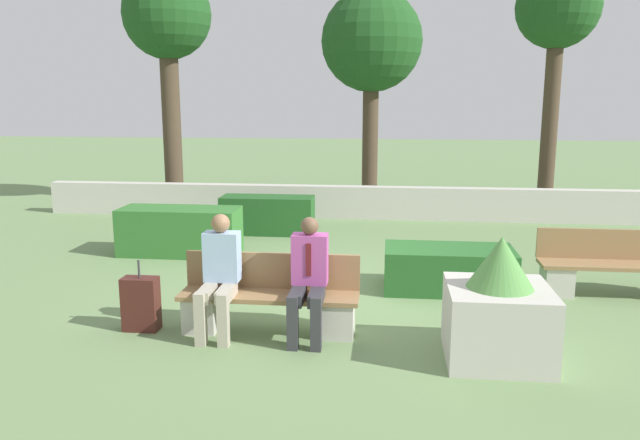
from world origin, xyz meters
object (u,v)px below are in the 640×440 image
bench_left_side (617,271)px  person_seated_man (308,274)px  suitcase (141,304)px  tree_center_left (372,44)px  person_seated_woman (219,270)px  planter_corner_left (498,310)px  tree_leftmost (167,23)px  tree_center_right (557,15)px  bench_front (270,303)px

bench_left_side → person_seated_man: bearing=-145.3°
suitcase → tree_center_left: 9.18m
person_seated_woman → planter_corner_left: person_seated_woman is taller
suitcase → tree_leftmost: size_ratio=0.15×
tree_center_left → tree_center_right: size_ratio=0.91×
bench_front → suitcase: 1.42m
bench_front → person_seated_woman: (-0.51, -0.14, 0.39)m
planter_corner_left → suitcase: 3.80m
tree_center_right → tree_center_left: bearing=-178.8°
bench_front → tree_center_left: 8.81m
person_seated_man → tree_center_left: (0.38, 8.25, 2.98)m
suitcase → tree_center_right: bearing=53.0°
person_seated_woman → tree_center_left: (1.34, 8.25, 2.97)m
tree_leftmost → suitcase: bearing=-73.3°
planter_corner_left → tree_center_left: (-1.53, 8.59, 3.19)m
bench_front → tree_center_left: (0.83, 8.10, 3.37)m
bench_front → bench_left_side: 4.56m
bench_left_side → bench_front: bearing=-149.4°
person_seated_man → person_seated_woman: person_seated_woman is taller
suitcase → tree_leftmost: tree_leftmost is taller
planter_corner_left → tree_center_left: tree_center_left is taller
bench_front → tree_leftmost: tree_leftmost is taller
person_seated_man → person_seated_woman: 0.96m
person_seated_man → planter_corner_left: bearing=-10.2°
tree_leftmost → tree_center_right: size_ratio=1.00×
person_seated_man → suitcase: 1.91m
suitcase → tree_center_right: size_ratio=0.15×
person_seated_man → person_seated_woman: (-0.96, 0.00, 0.01)m
tree_center_left → person_seated_man: bearing=-92.6°
bench_front → planter_corner_left: planter_corner_left is taller
bench_front → bench_left_side: same height
tree_center_left → bench_left_side: bearing=-62.0°
tree_leftmost → tree_center_left: (4.65, 0.22, -0.48)m
bench_left_side → tree_leftmost: size_ratio=0.37×
bench_left_side → tree_center_right: bearing=93.1°
bench_front → tree_center_right: tree_center_right is taller
tree_leftmost → person_seated_woman: bearing=-67.6°
planter_corner_left → suitcase: bearing=174.6°
bench_left_side → person_seated_man: (-3.78, -1.86, 0.38)m
person_seated_man → suitcase: person_seated_man is taller
tree_center_left → person_seated_woman: bearing=-99.2°
bench_front → tree_leftmost: (-3.82, 7.88, 3.85)m
suitcase → bench_left_side: bearing=18.1°
person_seated_man → person_seated_woman: bearing=179.9°
tree_center_left → suitcase: bearing=-105.2°
person_seated_man → planter_corner_left: 1.95m
bench_left_side → tree_leftmost: bearing=151.0°
person_seated_woman → tree_center_right: tree_center_right is taller
person_seated_man → planter_corner_left: (1.91, -0.34, -0.20)m
tree_leftmost → tree_center_left: 4.68m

